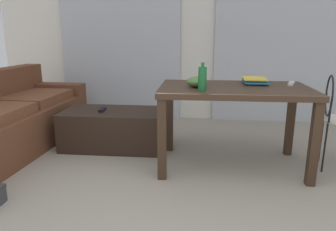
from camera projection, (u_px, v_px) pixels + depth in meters
name	position (u px, v px, depth m)	size (l,w,h in m)	color
ground_plane	(192.00, 179.00, 2.65)	(7.98, 7.98, 0.00)	gray
wall_back	(198.00, 30.00, 4.32)	(5.64, 0.10, 2.49)	silver
curtains	(197.00, 40.00, 4.27)	(3.85, 0.03, 2.25)	#B2B7BC
couch	(8.00, 120.00, 3.32)	(0.94, 2.05, 0.81)	brown
coffee_table	(113.00, 129.00, 3.38)	(1.06, 0.57, 0.41)	black
craft_table	(234.00, 98.00, 2.78)	(1.31, 0.78, 0.75)	#382619
wire_chair	(336.00, 111.00, 2.76)	(0.37, 0.40, 0.86)	silver
bottle_near	(202.00, 78.00, 2.53)	(0.07, 0.07, 0.23)	#195B2D
bowl	(197.00, 82.00, 2.73)	(0.18, 0.18, 0.09)	#477033
book_stack	(255.00, 81.00, 2.92)	(0.23, 0.28, 0.06)	#33519E
tv_remote_on_table	(291.00, 83.00, 2.88)	(0.04, 0.18, 0.02)	#B7B7B2
tv_remote_primary	(102.00, 110.00, 3.32)	(0.05, 0.17, 0.03)	black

